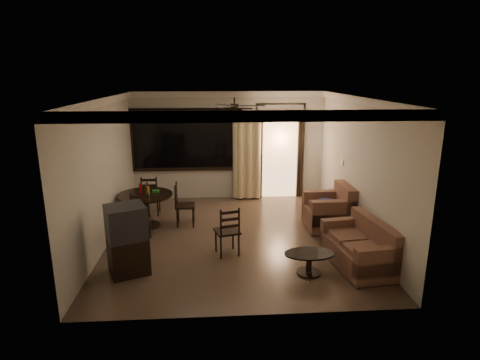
{
  "coord_description": "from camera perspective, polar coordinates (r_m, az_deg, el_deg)",
  "views": [
    {
      "loc": [
        -0.41,
        -7.6,
        3.24
      ],
      "look_at": [
        0.12,
        0.2,
        1.15
      ],
      "focal_mm": 30.0,
      "sensor_mm": 36.0,
      "label": 1
    }
  ],
  "objects": [
    {
      "name": "sofa",
      "position": [
        7.31,
        16.83,
        -9.27
      ],
      "size": [
        0.98,
        1.58,
        0.8
      ],
      "rotation": [
        0.0,
        0.0,
        0.13
      ],
      "color": "#482C21",
      "rests_on": "ground"
    },
    {
      "name": "coffee_table",
      "position": [
        6.87,
        9.81,
        -11.1
      ],
      "size": [
        0.84,
        0.5,
        0.37
      ],
      "rotation": [
        0.0,
        0.0,
        -0.18
      ],
      "color": "black",
      "rests_on": "ground"
    },
    {
      "name": "tv_cabinet",
      "position": [
        6.92,
        -15.72,
        -8.17
      ],
      "size": [
        0.78,
        0.75,
        1.17
      ],
      "rotation": [
        0.0,
        0.0,
        0.41
      ],
      "color": "black",
      "rests_on": "ground"
    },
    {
      "name": "side_chair",
      "position": [
        7.44,
        -1.82,
        -8.51
      ],
      "size": [
        0.51,
        0.51,
        0.94
      ],
      "rotation": [
        0.0,
        0.0,
        3.4
      ],
      "color": "black",
      "rests_on": "ground"
    },
    {
      "name": "dining_chair_east",
      "position": [
        8.88,
        -7.84,
        -4.65
      ],
      "size": [
        0.42,
        0.42,
        0.95
      ],
      "rotation": [
        0.0,
        0.0,
        1.58
      ],
      "color": "black",
      "rests_on": "ground"
    },
    {
      "name": "ground",
      "position": [
        8.27,
        -0.74,
        -8.11
      ],
      "size": [
        5.5,
        5.5,
        0.0
      ],
      "primitive_type": "plane",
      "color": "#7F6651",
      "rests_on": "ground"
    },
    {
      "name": "room_shell",
      "position": [
        9.53,
        2.22,
        6.43
      ],
      "size": [
        5.5,
        6.7,
        5.5
      ],
      "color": "beige",
      "rests_on": "ground"
    },
    {
      "name": "dining_table",
      "position": [
        8.88,
        -13.3,
        -2.91
      ],
      "size": [
        1.17,
        1.17,
        0.95
      ],
      "rotation": [
        0.0,
        0.0,
        0.01
      ],
      "color": "black",
      "rests_on": "ground"
    },
    {
      "name": "armchair",
      "position": [
        8.83,
        12.78,
        -4.3
      ],
      "size": [
        0.94,
        0.94,
        0.93
      ],
      "rotation": [
        0.0,
        0.0,
        0.01
      ],
      "color": "#482C21",
      "rests_on": "ground"
    },
    {
      "name": "dining_chair_south",
      "position": [
        8.17,
        -14.1,
        -6.56
      ],
      "size": [
        0.42,
        0.48,
        0.95
      ],
      "rotation": [
        0.0,
        0.0,
        0.01
      ],
      "color": "black",
      "rests_on": "ground"
    },
    {
      "name": "dining_chair_west",
      "position": [
        8.99,
        -14.13,
        -4.72
      ],
      "size": [
        0.42,
        0.42,
        0.95
      ],
      "rotation": [
        0.0,
        0.0,
        -1.56
      ],
      "color": "black",
      "rests_on": "ground"
    },
    {
      "name": "dining_chair_north",
      "position": [
        9.71,
        -12.52,
        -3.15
      ],
      "size": [
        0.42,
        0.42,
        0.95
      ],
      "rotation": [
        0.0,
        0.0,
        3.15
      ],
      "color": "black",
      "rests_on": "ground"
    }
  ]
}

